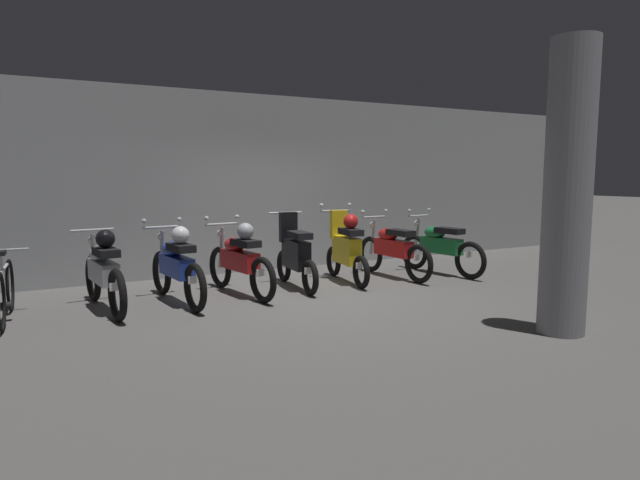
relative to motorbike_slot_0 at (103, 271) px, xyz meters
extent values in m
plane|color=#565451|center=(2.83, -0.62, -0.53)|extent=(80.00, 80.00, 0.00)
cube|color=#9EA0A3|center=(2.83, 1.98, 1.08)|extent=(16.00, 0.30, 3.22)
torus|color=black|center=(-0.07, 0.64, -0.20)|extent=(0.16, 0.66, 0.65)
torus|color=black|center=(0.07, -0.65, -0.20)|extent=(0.16, 0.66, 0.65)
cube|color=#9EA0A8|center=(0.00, -0.01, -0.01)|extent=(0.31, 0.85, 0.28)
ellipsoid|color=#9EA0A8|center=(-0.02, 0.15, 0.21)|extent=(0.31, 0.47, 0.22)
cube|color=black|center=(0.02, -0.19, 0.27)|extent=(0.30, 0.54, 0.10)
cylinder|color=#B7BABF|center=(-0.06, 0.53, 0.49)|extent=(0.56, 0.10, 0.04)
cylinder|color=#B7BABF|center=(-0.07, 0.59, 0.12)|extent=(0.07, 0.16, 0.65)
sphere|color=silver|center=(-0.07, 0.59, 0.34)|extent=(0.12, 0.12, 0.12)
cube|color=white|center=(0.07, -0.63, -0.10)|extent=(0.16, 0.03, 0.10)
sphere|color=black|center=(0.02, -0.19, 0.44)|extent=(0.24, 0.24, 0.24)
torus|color=black|center=(0.87, 0.61, -0.20)|extent=(0.16, 0.66, 0.65)
torus|color=black|center=(1.02, -0.68, -0.20)|extent=(0.16, 0.66, 0.65)
cube|color=#1E389E|center=(0.94, -0.03, -0.01)|extent=(0.31, 0.85, 0.28)
ellipsoid|color=#1E389E|center=(0.93, 0.12, 0.21)|extent=(0.31, 0.47, 0.22)
cube|color=black|center=(0.96, -0.21, 0.27)|extent=(0.30, 0.54, 0.10)
cylinder|color=#B7BABF|center=(0.88, 0.51, 0.49)|extent=(0.56, 0.10, 0.04)
sphere|color=#B7BABF|center=(0.62, 0.48, 0.59)|extent=(0.07, 0.07, 0.07)
sphere|color=#B7BABF|center=(1.14, 0.54, 0.59)|extent=(0.07, 0.07, 0.07)
cylinder|color=#B7BABF|center=(0.87, 0.56, 0.12)|extent=(0.07, 0.16, 0.65)
sphere|color=silver|center=(0.87, 0.56, 0.34)|extent=(0.12, 0.12, 0.12)
cube|color=white|center=(1.02, -0.65, -0.10)|extent=(0.16, 0.03, 0.10)
sphere|color=silver|center=(0.96, -0.21, 0.44)|extent=(0.24, 0.24, 0.24)
torus|color=black|center=(1.79, 0.68, -0.20)|extent=(0.19, 0.66, 0.65)
torus|color=black|center=(1.98, -0.61, -0.20)|extent=(0.19, 0.66, 0.65)
cube|color=red|center=(1.89, 0.04, -0.01)|extent=(0.34, 0.86, 0.28)
ellipsoid|color=red|center=(1.86, 0.19, 0.21)|extent=(0.32, 0.47, 0.22)
cube|color=black|center=(1.91, -0.14, 0.27)|extent=(0.32, 0.55, 0.10)
cylinder|color=#B7BABF|center=(1.80, 0.58, 0.49)|extent=(0.56, 0.12, 0.04)
sphere|color=#B7BABF|center=(1.55, 0.54, 0.59)|extent=(0.07, 0.07, 0.07)
sphere|color=#B7BABF|center=(2.06, 0.62, 0.59)|extent=(0.07, 0.07, 0.07)
cylinder|color=#B7BABF|center=(1.80, 0.63, 0.12)|extent=(0.08, 0.17, 0.65)
sphere|color=silver|center=(1.80, 0.63, 0.34)|extent=(0.12, 0.12, 0.12)
cube|color=white|center=(1.98, -0.58, -0.10)|extent=(0.16, 0.04, 0.10)
sphere|color=#9EA0A8|center=(1.91, -0.14, 0.44)|extent=(0.24, 0.24, 0.24)
torus|color=black|center=(2.88, 0.65, -0.26)|extent=(0.13, 0.54, 0.53)
torus|color=black|center=(2.78, -0.49, -0.26)|extent=(0.13, 0.54, 0.53)
cube|color=black|center=(2.83, 0.08, 0.01)|extent=(0.28, 0.75, 0.44)
cube|color=black|center=(2.86, 0.42, 0.41)|extent=(0.29, 0.14, 0.48)
cube|color=black|center=(2.81, -0.08, 0.33)|extent=(0.28, 0.54, 0.10)
cylinder|color=#B7BABF|center=(2.87, 0.56, 0.63)|extent=(0.56, 0.08, 0.04)
cylinder|color=#B7BABF|center=(2.87, 0.61, 0.16)|extent=(0.07, 0.15, 0.85)
sphere|color=silver|center=(2.87, 0.61, 0.48)|extent=(0.12, 0.12, 0.12)
cube|color=white|center=(2.78, -0.47, -0.16)|extent=(0.16, 0.03, 0.10)
torus|color=black|center=(3.85, 0.68, -0.26)|extent=(0.16, 0.54, 0.53)
torus|color=black|center=(3.69, -0.46, -0.26)|extent=(0.16, 0.54, 0.53)
cube|color=gold|center=(3.77, 0.11, 0.01)|extent=(0.32, 0.76, 0.44)
cube|color=gold|center=(3.82, 0.46, 0.41)|extent=(0.29, 0.16, 0.48)
cube|color=black|center=(3.75, -0.05, 0.33)|extent=(0.31, 0.55, 0.10)
cylinder|color=#B7BABF|center=(3.83, 0.59, 0.63)|extent=(0.56, 0.11, 0.04)
sphere|color=#B7BABF|center=(3.58, 0.63, 0.73)|extent=(0.07, 0.07, 0.07)
sphere|color=#B7BABF|center=(4.09, 0.56, 0.73)|extent=(0.07, 0.07, 0.07)
cylinder|color=#B7BABF|center=(3.84, 0.64, 0.16)|extent=(0.08, 0.15, 0.85)
sphere|color=silver|center=(3.84, 0.64, 0.48)|extent=(0.12, 0.12, 0.12)
cube|color=white|center=(3.70, -0.43, -0.16)|extent=(0.16, 0.03, 0.10)
sphere|color=red|center=(3.75, -0.05, 0.50)|extent=(0.24, 0.24, 0.24)
torus|color=black|center=(4.67, 0.75, -0.20)|extent=(0.13, 0.65, 0.65)
torus|color=black|center=(4.75, -0.54, -0.20)|extent=(0.13, 0.65, 0.65)
cube|color=red|center=(4.71, 0.10, -0.01)|extent=(0.27, 0.84, 0.28)
ellipsoid|color=red|center=(4.70, 0.26, 0.21)|extent=(0.29, 0.45, 0.22)
cube|color=black|center=(4.72, -0.08, 0.27)|extent=(0.27, 0.53, 0.10)
cylinder|color=#B7BABF|center=(4.68, 0.65, 0.49)|extent=(0.56, 0.07, 0.04)
sphere|color=#B7BABF|center=(4.42, 0.63, 0.59)|extent=(0.07, 0.07, 0.07)
sphere|color=#B7BABF|center=(4.94, 0.67, 0.59)|extent=(0.07, 0.07, 0.07)
cylinder|color=#B7BABF|center=(4.68, 0.70, 0.12)|extent=(0.07, 0.16, 0.65)
sphere|color=silver|center=(4.68, 0.70, 0.34)|extent=(0.12, 0.12, 0.12)
cube|color=white|center=(4.75, -0.52, -0.10)|extent=(0.16, 0.02, 0.10)
torus|color=black|center=(5.56, 0.60, -0.20)|extent=(0.18, 0.66, 0.65)
torus|color=black|center=(5.75, -0.68, -0.20)|extent=(0.18, 0.66, 0.65)
cube|color=#197238|center=(5.65, -0.04, -0.01)|extent=(0.34, 0.85, 0.28)
ellipsoid|color=#197238|center=(5.63, 0.12, 0.21)|extent=(0.32, 0.47, 0.22)
cube|color=black|center=(5.68, -0.22, 0.27)|extent=(0.31, 0.55, 0.10)
cylinder|color=#B7BABF|center=(5.58, 0.50, 0.49)|extent=(0.56, 0.11, 0.04)
sphere|color=#B7BABF|center=(5.32, 0.46, 0.59)|extent=(0.07, 0.07, 0.07)
sphere|color=#B7BABF|center=(5.83, 0.54, 0.59)|extent=(0.07, 0.07, 0.07)
cylinder|color=#B7BABF|center=(5.57, 0.55, 0.12)|extent=(0.08, 0.17, 0.65)
sphere|color=silver|center=(5.57, 0.55, 0.34)|extent=(0.12, 0.12, 0.12)
cube|color=white|center=(5.74, -0.66, -0.10)|extent=(0.16, 0.03, 0.10)
torus|color=black|center=(-1.08, 0.57, -0.19)|extent=(0.08, 0.68, 0.68)
torus|color=black|center=(-1.15, -0.48, -0.19)|extent=(0.08, 0.68, 0.68)
cylinder|color=silver|center=(-1.12, 0.04, 0.11)|extent=(0.08, 0.68, 0.04)
cylinder|color=silver|center=(-1.13, -0.17, 0.21)|extent=(0.03, 0.03, 0.22)
cube|color=black|center=(-1.13, -0.17, 0.33)|extent=(0.11, 0.23, 0.05)
cylinder|color=#B7BABF|center=(-1.09, 0.44, 0.29)|extent=(0.50, 0.06, 0.03)
cylinder|color=black|center=(-1.12, -0.01, -0.34)|extent=(0.13, 0.11, 0.10)
cylinder|color=gray|center=(4.39, -3.52, 1.08)|extent=(0.51, 0.51, 3.22)
camera|label=1|loc=(-0.79, -7.44, 1.24)|focal=30.28mm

